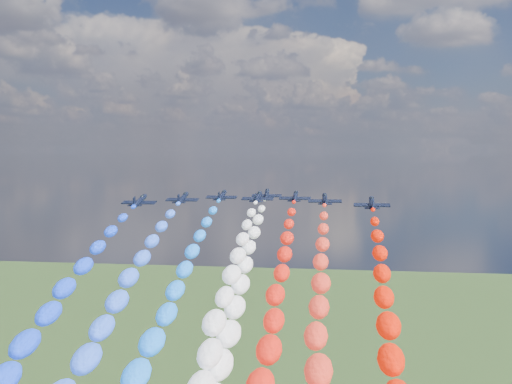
# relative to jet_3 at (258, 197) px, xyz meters

# --- Properties ---
(jet_0) EXTENTS (9.33, 12.81, 5.36)m
(jet_0) POSITION_rel_jet_3_xyz_m (-30.32, -16.96, 0.00)
(jet_0) COLOR black
(trail_0) EXTENTS (5.73, 112.21, 45.21)m
(trail_0) POSITION_rel_jet_3_xyz_m (-30.32, -75.38, -20.87)
(trail_0) COLOR #153FF9
(jet_1) EXTENTS (9.44, 12.88, 5.36)m
(jet_1) POSITION_rel_jet_3_xyz_m (-21.05, -6.26, 0.00)
(jet_1) COLOR black
(trail_1) EXTENTS (5.73, 112.21, 45.21)m
(trail_1) POSITION_rel_jet_3_xyz_m (-21.05, -64.68, -20.87)
(trail_1) COLOR #2D5FFF
(jet_2) EXTENTS (9.46, 12.90, 5.36)m
(jet_2) POSITION_rel_jet_3_xyz_m (-11.61, 4.45, 0.00)
(jet_2) COLOR black
(trail_2) EXTENTS (5.73, 112.21, 45.21)m
(trail_2) POSITION_rel_jet_3_xyz_m (-11.61, -53.97, -20.87)
(trail_2) COLOR #1573FF
(jet_3) EXTENTS (9.50, 12.93, 5.36)m
(jet_3) POSITION_rel_jet_3_xyz_m (0.00, 0.00, 0.00)
(jet_3) COLOR black
(trail_3) EXTENTS (5.73, 112.21, 45.21)m
(trail_3) POSITION_rel_jet_3_xyz_m (0.00, -58.42, -20.87)
(trail_3) COLOR white
(jet_4) EXTENTS (10.16, 13.40, 5.36)m
(jet_4) POSITION_rel_jet_3_xyz_m (1.21, 12.10, 0.00)
(jet_4) COLOR black
(trail_4) EXTENTS (5.73, 112.21, 45.21)m
(trail_4) POSITION_rel_jet_3_xyz_m (1.21, -46.31, -20.87)
(trail_4) COLOR white
(jet_5) EXTENTS (9.36, 12.83, 5.36)m
(jet_5) POSITION_rel_jet_3_xyz_m (10.72, 3.13, 0.00)
(jet_5) COLOR black
(trail_5) EXTENTS (5.73, 112.21, 45.21)m
(trail_5) POSITION_rel_jet_3_xyz_m (10.72, -55.28, -20.87)
(trail_5) COLOR red
(jet_6) EXTENTS (9.88, 13.20, 5.36)m
(jet_6) POSITION_rel_jet_3_xyz_m (19.67, -5.77, 0.00)
(jet_6) COLOR black
(trail_6) EXTENTS (5.73, 112.21, 45.21)m
(trail_6) POSITION_rel_jet_3_xyz_m (19.67, -64.19, -20.87)
(trail_6) COLOR red
(jet_7) EXTENTS (9.77, 13.12, 5.36)m
(jet_7) POSITION_rel_jet_3_xyz_m (32.01, -16.55, 0.00)
(jet_7) COLOR black
(trail_7) EXTENTS (5.73, 112.21, 45.21)m
(trail_7) POSITION_rel_jet_3_xyz_m (32.01, -74.97, -20.87)
(trail_7) COLOR #EF1702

